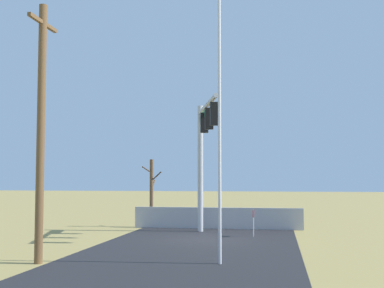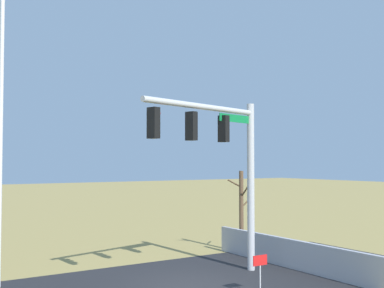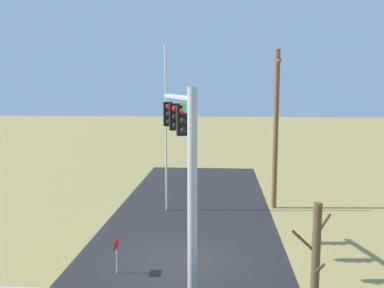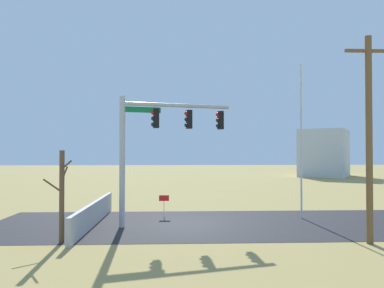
% 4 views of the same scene
% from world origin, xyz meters
% --- Properties ---
extents(ground_plane, '(160.00, 160.00, 0.00)m').
position_xyz_m(ground_plane, '(0.00, 0.00, 0.00)').
color(ground_plane, '#9E894C').
extents(road_surface, '(28.00, 8.00, 0.01)m').
position_xyz_m(road_surface, '(-4.00, 0.00, 0.01)').
color(road_surface, '#232326').
rests_on(road_surface, ground_plane).
extents(signal_mast, '(5.56, 1.68, 6.38)m').
position_xyz_m(signal_mast, '(1.62, 0.22, 4.49)').
color(signal_mast, '#B2B5BA').
rests_on(signal_mast, ground_plane).
extents(flagpole, '(0.10, 0.10, 8.51)m').
position_xyz_m(flagpole, '(-6.29, -1.39, 4.25)').
color(flagpole, silver).
rests_on(flagpole, ground_plane).
extents(utility_pole, '(1.90, 0.26, 8.33)m').
position_xyz_m(utility_pole, '(-7.13, 4.28, 4.33)').
color(utility_pole, brown).
rests_on(utility_pole, ground_plane).
extents(bare_tree, '(1.27, 1.02, 3.73)m').
position_xyz_m(bare_tree, '(5.20, 3.68, 1.92)').
color(bare_tree, brown).
rests_on(bare_tree, ground_plane).
extents(open_sign, '(0.56, 0.04, 1.22)m').
position_xyz_m(open_sign, '(1.29, -2.10, 0.91)').
color(open_sign, silver).
rests_on(open_sign, ground_plane).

